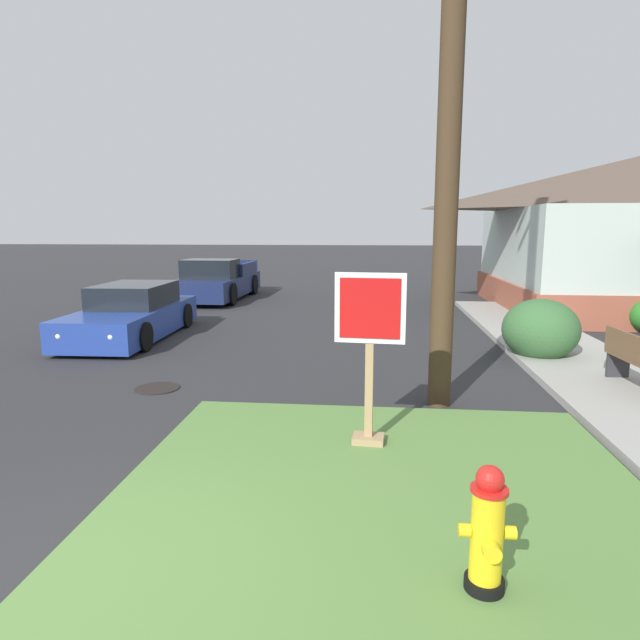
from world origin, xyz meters
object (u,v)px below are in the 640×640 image
(parked_sedan_blue, at_px, (132,315))
(pickup_truck_navy, at_px, (216,282))
(utility_pole, at_px, (453,41))
(manhole_cover, at_px, (157,388))
(fire_hydrant, at_px, (487,532))
(stop_sign, at_px, (369,361))

(parked_sedan_blue, height_order, pickup_truck_navy, pickup_truck_navy)
(utility_pole, bearing_deg, pickup_truck_navy, 120.65)
(manhole_cover, distance_m, utility_pole, 6.64)
(pickup_truck_navy, bearing_deg, parked_sedan_blue, -89.84)
(fire_hydrant, relative_size, utility_pole, 0.09)
(fire_hydrant, bearing_deg, utility_pole, 87.53)
(manhole_cover, height_order, parked_sedan_blue, parked_sedan_blue)
(fire_hydrant, height_order, parked_sedan_blue, parked_sedan_blue)
(stop_sign, height_order, utility_pole, utility_pole)
(fire_hydrant, height_order, stop_sign, stop_sign)
(fire_hydrant, xyz_separation_m, utility_pole, (0.18, 4.23, 4.45))
(fire_hydrant, height_order, manhole_cover, fire_hydrant)
(fire_hydrant, xyz_separation_m, manhole_cover, (-4.23, 4.57, -0.50))
(parked_sedan_blue, relative_size, utility_pole, 0.47)
(manhole_cover, distance_m, parked_sedan_blue, 4.55)
(stop_sign, relative_size, pickup_truck_navy, 0.38)
(manhole_cover, bearing_deg, parked_sedan_blue, 119.16)
(stop_sign, xyz_separation_m, manhole_cover, (-3.40, 2.07, -1.05))
(manhole_cover, relative_size, utility_pole, 0.07)
(manhole_cover, bearing_deg, utility_pole, -4.35)
(fire_hydrant, relative_size, pickup_truck_navy, 0.17)
(stop_sign, bearing_deg, fire_hydrant, -71.69)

